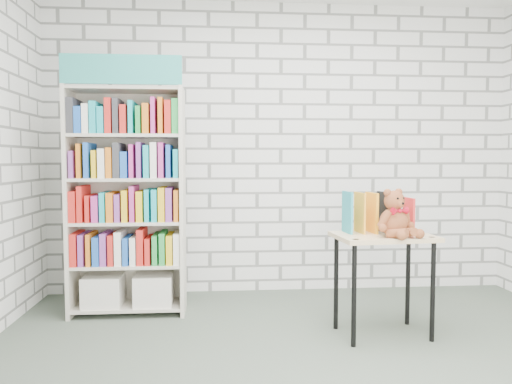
{
  "coord_description": "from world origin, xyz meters",
  "views": [
    {
      "loc": [
        -0.64,
        -2.86,
        1.3
      ],
      "look_at": [
        -0.33,
        0.95,
        1.05
      ],
      "focal_mm": 35.0,
      "sensor_mm": 36.0,
      "label": 1
    }
  ],
  "objects": [
    {
      "name": "display_table",
      "position": [
        0.58,
        0.67,
        0.64
      ],
      "size": [
        0.74,
        0.54,
        0.75
      ],
      "color": "tan",
      "rests_on": "ground"
    },
    {
      "name": "teddy_bear",
      "position": [
        0.64,
        0.57,
        0.89
      ],
      "size": [
        0.32,
        0.31,
        0.34
      ],
      "color": "maroon",
      "rests_on": "display_table"
    },
    {
      "name": "bookshelf",
      "position": [
        -1.37,
        1.36,
        0.97
      ],
      "size": [
        0.94,
        0.37,
        2.12
      ],
      "color": "beige",
      "rests_on": "ground"
    },
    {
      "name": "ground",
      "position": [
        0.0,
        0.0,
        0.0
      ],
      "size": [
        4.5,
        4.5,
        0.0
      ],
      "primitive_type": "plane",
      "color": "#455044",
      "rests_on": "ground"
    },
    {
      "name": "table_books",
      "position": [
        0.57,
        0.78,
        0.89
      ],
      "size": [
        0.5,
        0.26,
        0.29
      ],
      "color": "teal",
      "rests_on": "display_table"
    },
    {
      "name": "room_shell",
      "position": [
        0.0,
        0.0,
        1.78
      ],
      "size": [
        4.52,
        4.02,
        2.81
      ],
      "color": "silver",
      "rests_on": "ground"
    }
  ]
}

